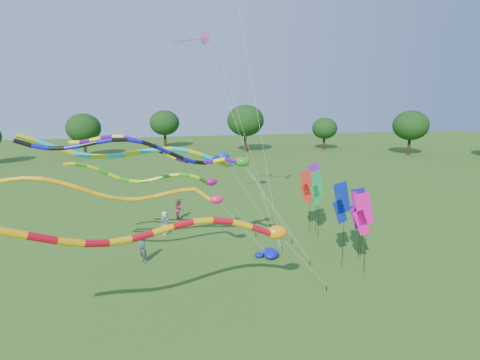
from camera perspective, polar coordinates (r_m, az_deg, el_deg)
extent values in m
plane|color=#2F5B18|center=(21.87, 2.75, -15.06)|extent=(160.00, 160.00, 0.00)
cylinder|color=#382314|center=(74.07, 22.98, 4.67)|extent=(0.50, 0.50, 3.36)
ellipsoid|color=#0E350F|center=(73.70, 23.27, 8.05)|extent=(7.10, 7.10, 6.03)
cylinder|color=#382314|center=(78.06, 11.95, 5.47)|extent=(0.50, 0.50, 2.75)
ellipsoid|color=#0E350F|center=(77.75, 12.06, 8.10)|extent=(5.81, 5.81, 4.94)
cylinder|color=#382314|center=(72.85, 0.76, 5.08)|extent=(0.50, 0.50, 2.26)
ellipsoid|color=#0E350F|center=(72.55, 0.77, 7.39)|extent=(4.77, 4.77, 4.06)
cylinder|color=#382314|center=(76.56, -10.49, 5.39)|extent=(0.50, 0.50, 2.73)
ellipsoid|color=#0E350F|center=(76.25, -10.59, 8.05)|extent=(5.75, 5.75, 4.89)
cylinder|color=#382314|center=(69.29, -21.06, 4.13)|extent=(0.50, 0.50, 2.77)
ellipsoid|color=#0E350F|center=(68.93, -21.29, 7.10)|extent=(5.85, 5.85, 4.97)
cylinder|color=black|center=(21.94, 12.20, -14.82)|extent=(0.05, 0.05, 0.30)
cylinder|color=silver|center=(20.30, 8.95, -11.24)|extent=(0.02, 0.02, 4.61)
ellipsoid|color=orange|center=(18.87, 5.26, -7.41)|extent=(1.00, 0.65, 0.65)
cylinder|color=red|center=(18.49, 3.00, -7.13)|extent=(0.29, 0.29, 1.00)
cylinder|color=#EDA40C|center=(18.13, 0.27, -6.31)|extent=(0.29, 0.29, 0.96)
cylinder|color=red|center=(17.81, -2.52, -5.83)|extent=(0.29, 0.29, 0.92)
cylinder|color=#EDA40C|center=(17.53, -5.32, -5.81)|extent=(0.29, 0.29, 0.89)
cylinder|color=red|center=(17.28, -8.11, -6.24)|extent=(0.29, 0.29, 0.90)
cylinder|color=#EDA40C|center=(17.03, -10.92, -6.97)|extent=(0.29, 0.29, 0.90)
cylinder|color=red|center=(16.76, -13.76, -7.75)|extent=(0.29, 0.29, 0.90)
cylinder|color=#EDA40C|center=(16.46, -16.69, -8.31)|extent=(0.29, 0.29, 0.91)
cylinder|color=red|center=(16.14, -19.74, -8.46)|extent=(0.29, 0.29, 0.93)
cylinder|color=#EDA40C|center=(15.81, -22.95, -8.13)|extent=(0.29, 0.29, 0.97)
cylinder|color=red|center=(15.52, -26.31, -7.42)|extent=(0.29, 0.29, 0.99)
cylinder|color=#EDA40C|center=(15.31, -29.78, -6.54)|extent=(0.29, 0.29, 0.97)
cylinder|color=black|center=(25.46, 3.90, -10.65)|extent=(0.05, 0.05, 0.30)
cylinder|color=silver|center=(24.32, 0.38, -6.75)|extent=(0.02, 0.02, 4.88)
ellipsoid|color=#FC1C5D|center=(23.43, -3.38, -2.79)|extent=(0.79, 0.51, 0.51)
cylinder|color=orange|center=(23.48, -5.30, -2.08)|extent=(0.23, 0.23, 1.10)
cylinder|color=#FFAF0D|center=(23.56, -7.31, -1.39)|extent=(0.23, 0.23, 0.79)
cylinder|color=orange|center=(23.48, -9.21, -1.65)|extent=(0.23, 0.23, 0.80)
cylinder|color=#FFAF0D|center=(23.37, -11.10, -2.08)|extent=(0.23, 0.23, 0.80)
cylinder|color=orange|center=(23.23, -13.01, -2.48)|extent=(0.23, 0.23, 0.81)
cylinder|color=#FFAF0D|center=(23.05, -14.95, -2.67)|extent=(0.23, 0.23, 0.81)
cylinder|color=orange|center=(22.85, -16.94, -2.54)|extent=(0.23, 0.23, 0.84)
cylinder|color=#FFAF0D|center=(22.65, -18.98, -2.08)|extent=(0.23, 0.23, 0.87)
cylinder|color=orange|center=(22.49, -21.07, -1.39)|extent=(0.23, 0.23, 0.88)
cylinder|color=#FFAF0D|center=(22.42, -23.16, -0.66)|extent=(0.23, 0.23, 0.86)
cylinder|color=orange|center=(22.45, -25.22, -0.09)|extent=(0.23, 0.23, 0.82)
cylinder|color=#FFAF0D|center=(22.60, -27.21, 0.18)|extent=(0.23, 0.23, 0.79)
cylinder|color=orange|center=(22.87, -29.08, 0.14)|extent=(0.23, 0.23, 0.80)
cylinder|color=#FFAF0D|center=(23.24, -30.85, -0.14)|extent=(0.23, 0.23, 0.82)
cylinder|color=black|center=(24.64, 9.90, -11.61)|extent=(0.05, 0.05, 0.30)
cylinder|color=silver|center=(23.34, 5.32, -4.69)|extent=(0.02, 0.02, 7.18)
ellipsoid|color=#22951B|center=(22.59, 0.42, 2.58)|extent=(0.80, 0.51, 0.51)
cylinder|color=#550B7C|center=(22.83, -1.31, 2.80)|extent=(0.23, 0.23, 0.83)
cylinder|color=#F6FF0D|center=(23.03, -2.99, 2.83)|extent=(0.23, 0.23, 0.71)
cylinder|color=#550B7C|center=(22.94, -4.71, 2.55)|extent=(0.23, 0.23, 0.70)
cylinder|color=#F6FF0D|center=(22.84, -6.46, 2.53)|extent=(0.23, 0.23, 0.71)
cylinder|color=#550B7C|center=(22.72, -8.23, 2.85)|extent=(0.23, 0.23, 0.74)
cylinder|color=#F6FF0D|center=(22.63, -10.03, 3.49)|extent=(0.23, 0.23, 0.78)
cylinder|color=#550B7C|center=(22.59, -11.82, 4.31)|extent=(0.23, 0.23, 0.78)
cylinder|color=#F6FF0D|center=(22.64, -13.59, 5.10)|extent=(0.23, 0.23, 0.75)
cylinder|color=#550B7C|center=(22.78, -15.29, 5.66)|extent=(0.23, 0.23, 0.70)
cylinder|color=#F6FF0D|center=(23.03, -16.89, 5.90)|extent=(0.23, 0.23, 0.69)
cylinder|color=#550B7C|center=(23.36, -18.39, 5.80)|extent=(0.23, 0.23, 0.70)
cylinder|color=#F6FF0D|center=(23.76, -19.80, 5.48)|extent=(0.23, 0.23, 0.72)
cylinder|color=#550B7C|center=(24.20, -21.13, 5.15)|extent=(0.23, 0.23, 0.72)
cylinder|color=#F6FF0D|center=(24.65, -22.42, 4.96)|extent=(0.23, 0.23, 0.71)
cylinder|color=black|center=(26.73, 5.89, -9.56)|extent=(0.05, 0.05, 0.30)
cylinder|color=silver|center=(24.77, 2.00, -3.41)|extent=(0.02, 0.02, 7.38)
ellipsoid|color=#0C30AE|center=(23.29, -2.41, 3.36)|extent=(0.77, 0.49, 0.49)
cylinder|color=#120BBB|center=(23.08, -4.07, 2.87)|extent=(0.22, 0.22, 0.80)
cylinder|color=black|center=(22.78, -5.71, 2.49)|extent=(0.22, 0.22, 0.77)
cylinder|color=#120BBB|center=(22.35, -7.34, 2.81)|extent=(0.22, 0.22, 0.80)
cylinder|color=black|center=(21.94, -9.05, 3.44)|extent=(0.22, 0.22, 0.83)
cylinder|color=#120BBB|center=(21.61, -10.87, 4.22)|extent=(0.22, 0.22, 0.82)
cylinder|color=black|center=(21.36, -12.78, 4.94)|extent=(0.22, 0.22, 0.79)
cylinder|color=#120BBB|center=(21.22, -14.76, 5.41)|extent=(0.22, 0.22, 0.75)
cylinder|color=black|center=(21.19, -16.76, 5.51)|extent=(0.22, 0.22, 0.74)
cylinder|color=#120BBB|center=(21.25, -18.76, 5.26)|extent=(0.22, 0.22, 0.76)
cylinder|color=black|center=(21.38, -20.74, 4.81)|extent=(0.22, 0.22, 0.77)
cylinder|color=#120BBB|center=(21.55, -22.69, 4.37)|extent=(0.22, 0.22, 0.76)
cylinder|color=black|center=(21.72, -24.63, 4.13)|extent=(0.22, 0.22, 0.75)
cylinder|color=#120BBB|center=(21.87, -26.56, 4.22)|extent=(0.22, 0.22, 0.76)
cylinder|color=black|center=(21.97, -28.51, 4.64)|extent=(0.22, 0.22, 0.79)
cylinder|color=black|center=(27.96, 7.39, -8.60)|extent=(0.05, 0.05, 0.30)
cylinder|color=silver|center=(26.06, 4.01, -3.24)|extent=(0.02, 0.02, 6.85)
ellipsoid|color=orange|center=(24.54, 0.20, 2.59)|extent=(0.90, 0.58, 0.58)
cylinder|color=#0CC8D4|center=(24.04, -1.21, 2.30)|extent=(0.26, 0.26, 0.92)
cylinder|color=#D6E10B|center=(23.45, -2.77, 2.44)|extent=(0.26, 0.26, 0.92)
cylinder|color=#0CC8D4|center=(23.00, -4.59, 3.20)|extent=(0.26, 0.26, 0.91)
cylinder|color=#D6E10B|center=(22.66, -6.54, 3.87)|extent=(0.26, 0.26, 0.87)
cylinder|color=#0CC8D4|center=(22.42, -8.59, 4.27)|extent=(0.26, 0.26, 0.84)
cylinder|color=#D6E10B|center=(22.29, -10.72, 4.33)|extent=(0.26, 0.26, 0.84)
cylinder|color=#0CC8D4|center=(22.25, -12.88, 4.08)|extent=(0.26, 0.26, 0.85)
cylinder|color=#D6E10B|center=(22.27, -15.05, 3.68)|extent=(0.26, 0.26, 0.86)
cylinder|color=#0CC8D4|center=(22.32, -17.21, 3.32)|extent=(0.26, 0.26, 0.85)
cylinder|color=#D6E10B|center=(22.37, -19.37, 3.18)|extent=(0.26, 0.26, 0.84)
cylinder|color=#0CC8D4|center=(22.39, -21.52, 3.37)|extent=(0.26, 0.26, 0.86)
cylinder|color=#D6E10B|center=(22.35, -23.70, 3.87)|extent=(0.26, 0.26, 0.89)
cylinder|color=#0CC8D4|center=(22.28, -25.89, 4.57)|extent=(0.26, 0.26, 0.91)
cylinder|color=#D6E10B|center=(22.17, -28.11, 5.26)|extent=(0.26, 0.26, 0.90)
cylinder|color=black|center=(29.09, 2.26, -7.67)|extent=(0.05, 0.05, 0.30)
cylinder|color=silver|center=(27.88, -0.82, -3.99)|extent=(0.02, 0.02, 5.15)
ellipsoid|color=#930D62|center=(26.90, -4.13, -0.26)|extent=(0.80, 0.51, 0.51)
cylinder|color=#2FA315|center=(26.42, -5.33, -0.03)|extent=(0.23, 0.23, 0.92)
cylinder|color=#D3DD0B|center=(25.98, -6.51, 0.47)|extent=(0.23, 0.23, 0.66)
cylinder|color=#2FA315|center=(25.90, -7.89, 0.73)|extent=(0.23, 0.23, 0.63)
cylinder|color=#D3DD0B|center=(25.92, -9.28, 0.71)|extent=(0.23, 0.23, 0.64)
cylinder|color=#2FA315|center=(26.00, -10.68, 0.46)|extent=(0.23, 0.23, 0.66)
cylinder|color=#D3DD0B|center=(26.13, -12.06, 0.12)|extent=(0.23, 0.23, 0.66)
cylinder|color=#2FA315|center=(26.25, -13.44, -0.14)|extent=(0.23, 0.23, 0.64)
cylinder|color=#D3DD0B|center=(26.32, -14.80, -0.18)|extent=(0.23, 0.23, 0.63)
cylinder|color=#2FA315|center=(26.33, -16.16, 0.05)|extent=(0.23, 0.23, 0.65)
cylinder|color=#D3DD0B|center=(26.27, -17.53, 0.52)|extent=(0.23, 0.23, 0.69)
cylinder|color=#2FA315|center=(26.14, -18.91, 1.12)|extent=(0.23, 0.23, 0.71)
cylinder|color=#D3DD0B|center=(25.97, -20.30, 1.68)|extent=(0.23, 0.23, 0.70)
cylinder|color=#2FA315|center=(25.79, -21.69, 2.03)|extent=(0.23, 0.23, 0.66)
cylinder|color=#D3DD0B|center=(25.61, -23.09, 2.08)|extent=(0.23, 0.23, 0.64)
cylinder|color=black|center=(25.95, 5.87, -10.24)|extent=(0.04, 0.04, 0.30)
cylinder|color=silver|center=(25.29, 2.12, 11.29)|extent=(0.01, 0.01, 19.17)
cylinder|color=black|center=(25.95, 5.87, -10.24)|extent=(0.04, 0.04, 0.30)
cylinder|color=silver|center=(22.46, -3.11, 17.81)|extent=(0.01, 0.01, 25.21)
cylinder|color=black|center=(25.95, 5.87, -10.24)|extent=(0.04, 0.04, 0.30)
cylinder|color=silver|center=(26.56, 0.22, 5.79)|extent=(0.01, 0.01, 15.30)
cone|color=purple|center=(29.28, -5.02, 19.61)|extent=(1.38, 1.41, 1.19)
cube|color=purple|center=(29.18, -6.46, 19.31)|extent=(0.90, 0.12, 0.04)
cube|color=purple|center=(29.11, -7.59, 19.07)|extent=(0.90, 0.12, 0.04)
cube|color=purple|center=(29.05, -8.73, 18.81)|extent=(0.90, 0.12, 0.04)
cylinder|color=black|center=(25.81, 16.70, -6.40)|extent=(0.02, 0.02, 4.04)
cube|color=#CA0BA7|center=(25.27, 16.51, -3.42)|extent=(1.15, 0.31, 1.93)
cube|color=#CA0BA7|center=(25.44, 16.26, -5.18)|extent=(1.00, 0.28, 1.51)
cylinder|color=black|center=(28.63, 11.15, -3.78)|extent=(0.02, 0.02, 4.54)
cube|color=green|center=(28.10, 10.92, -0.56)|extent=(1.14, 0.35, 1.93)
cube|color=green|center=(28.23, 10.73, -2.16)|extent=(1.00, 0.31, 1.51)
cylinder|color=black|center=(29.59, 9.91, -3.36)|extent=(0.02, 0.02, 4.39)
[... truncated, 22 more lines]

